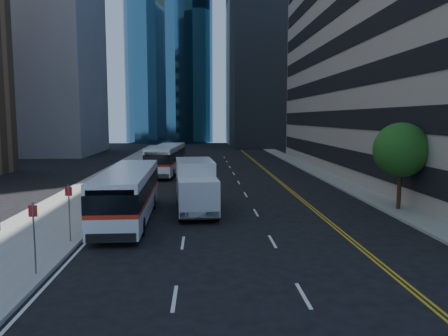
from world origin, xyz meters
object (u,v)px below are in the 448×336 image
(bus_front, at_px, (128,193))
(box_truck, at_px, (196,185))
(street_tree, at_px, (401,150))
(bus_rear, at_px, (167,159))

(bus_front, height_order, box_truck, box_truck)
(street_tree, xyz_separation_m, bus_front, (-15.60, -1.51, -2.13))
(bus_rear, bearing_deg, bus_front, -86.82)
(street_tree, bearing_deg, box_truck, 178.13)
(street_tree, xyz_separation_m, bus_rear, (-15.12, 18.09, -2.11))
(street_tree, relative_size, box_truck, 0.80)
(street_tree, bearing_deg, bus_front, -174.46)
(bus_rear, bearing_deg, box_truck, -75.45)
(bus_rear, xyz_separation_m, box_truck, (3.11, -17.70, 0.06))
(street_tree, height_order, bus_rear, street_tree)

